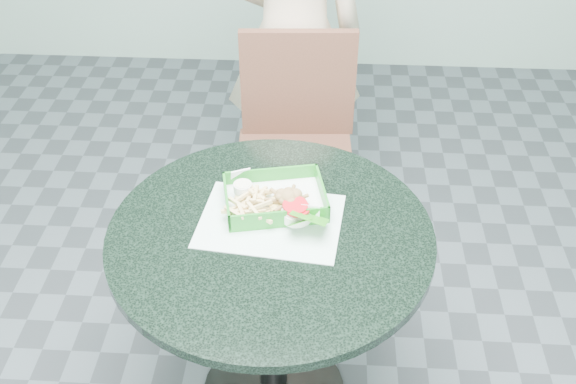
# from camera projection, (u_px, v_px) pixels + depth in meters

# --- Properties ---
(cafe_table) EXTENTS (0.93, 0.93, 0.75)m
(cafe_table) POSITION_uv_depth(u_px,v_px,m) (271.00, 278.00, 2.03)
(cafe_table) COLOR black
(cafe_table) RESTS_ON floor
(dining_chair) EXTENTS (0.46, 0.46, 0.93)m
(dining_chair) POSITION_uv_depth(u_px,v_px,m) (296.00, 134.00, 2.73)
(dining_chair) COLOR black
(dining_chair) RESTS_ON floor
(diner_person) EXTENTS (0.68, 0.49, 1.76)m
(diner_person) POSITION_uv_depth(u_px,v_px,m) (293.00, 22.00, 2.74)
(diner_person) COLOR beige
(diner_person) RESTS_ON floor
(placemat) EXTENTS (0.44, 0.35, 0.00)m
(placemat) POSITION_uv_depth(u_px,v_px,m) (271.00, 226.00, 1.96)
(placemat) COLOR silver
(placemat) RESTS_ON cafe_table
(food_basket) EXTENTS (0.29, 0.21, 0.06)m
(food_basket) POSITION_uv_depth(u_px,v_px,m) (275.00, 206.00, 2.00)
(food_basket) COLOR #1C7E20
(food_basket) RESTS_ON placemat
(crab_sandwich) EXTENTS (0.11, 0.11, 0.07)m
(crab_sandwich) POSITION_uv_depth(u_px,v_px,m) (285.00, 207.00, 1.95)
(crab_sandwich) COLOR #E3C868
(crab_sandwich) RESTS_ON food_basket
(fries_pile) EXTENTS (0.16, 0.16, 0.05)m
(fries_pile) POSITION_uv_depth(u_px,v_px,m) (249.00, 205.00, 1.97)
(fries_pile) COLOR #ECC87E
(fries_pile) RESTS_ON food_basket
(sauce_ramekin) EXTENTS (0.06, 0.06, 0.03)m
(sauce_ramekin) POSITION_uv_depth(u_px,v_px,m) (246.00, 189.00, 2.02)
(sauce_ramekin) COLOR white
(sauce_ramekin) RESTS_ON food_basket
(garnish_cup) EXTENTS (0.13, 0.13, 0.05)m
(garnish_cup) POSITION_uv_depth(u_px,v_px,m) (293.00, 221.00, 1.91)
(garnish_cup) COLOR white
(garnish_cup) RESTS_ON food_basket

